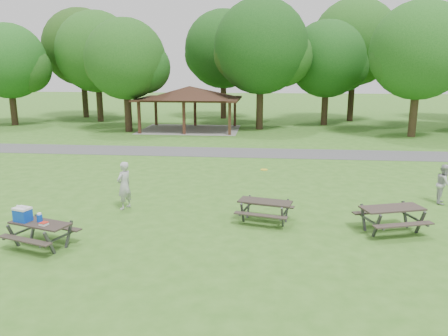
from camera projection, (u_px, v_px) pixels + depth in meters
ground at (182, 233)px, 14.39m from camera, size 160.00×160.00×0.00m
asphalt_path at (224, 152)px, 27.95m from camera, size 120.00×3.20×0.02m
pavilion at (190, 94)px, 37.35m from camera, size 8.60×7.01×3.76m
tree_row_b at (10, 63)px, 39.90m from camera, size 7.14×6.80×9.28m
tree_row_c at (98, 54)px, 42.41m from camera, size 8.19×7.80×10.67m
tree_row_d at (127, 62)px, 35.79m from camera, size 6.93×6.60×9.27m
tree_row_e at (262, 50)px, 36.90m from camera, size 8.40×8.00×11.02m
tree_row_f at (328, 61)px, 39.92m from camera, size 7.35×7.00×9.55m
tree_row_g at (420, 54)px, 32.92m from camera, size 7.77×7.40×10.25m
tree_deep_a at (83, 50)px, 45.96m from camera, size 8.40×8.00×11.38m
tree_deep_b at (224, 52)px, 45.03m from camera, size 8.40×8.00×11.13m
tree_deep_c at (356, 45)px, 42.65m from camera, size 8.82×8.40×11.90m
picnic_table_near at (35, 223)px, 13.14m from camera, size 2.23×1.98×1.29m
picnic_table_middle at (265, 206)px, 15.28m from camera, size 2.13×1.87×0.80m
picnic_table_far at (392, 213)px, 14.34m from camera, size 2.42×2.16×0.88m
frisbee_in_flight at (264, 170)px, 16.81m from camera, size 0.34×0.34×0.02m
frisbee_thrower at (124, 185)px, 16.64m from camera, size 0.69×0.80×1.85m
frisbee_catcher at (444, 184)px, 17.36m from camera, size 0.84×0.93×1.59m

